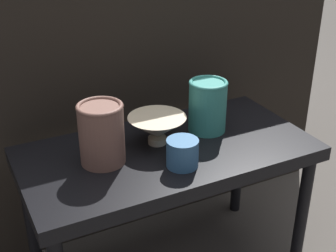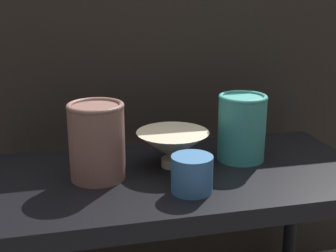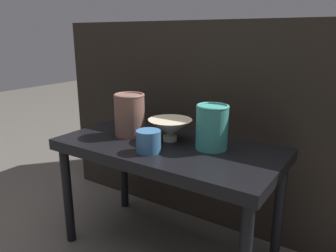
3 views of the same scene
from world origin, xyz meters
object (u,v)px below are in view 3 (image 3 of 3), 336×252
bowl (170,128)px  cup (149,141)px  vase_textured_left (130,114)px  vase_colorful_right (212,126)px

bowl → cup: size_ratio=1.96×
vase_textured_left → cup: 0.21m
bowl → vase_colorful_right: bearing=2.5°
vase_textured_left → vase_colorful_right: 0.33m
vase_textured_left → vase_colorful_right: bearing=5.8°
vase_colorful_right → cup: vase_colorful_right is taller
vase_colorful_right → bowl: bearing=-177.5°
bowl → vase_colorful_right: (0.16, 0.01, 0.03)m
vase_textured_left → cup: (0.17, -0.11, -0.05)m
bowl → cup: bowl is taller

